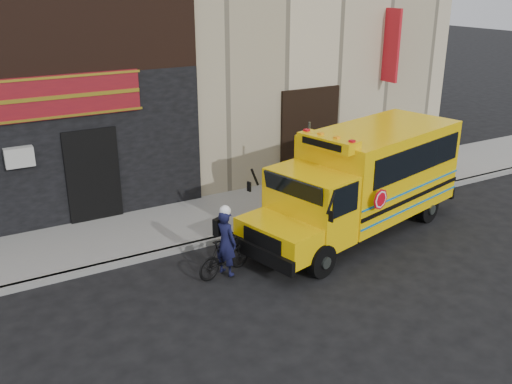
{
  "coord_description": "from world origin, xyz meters",
  "views": [
    {
      "loc": [
        -6.58,
        -9.61,
        6.49
      ],
      "look_at": [
        -0.08,
        1.85,
        1.52
      ],
      "focal_mm": 40.0,
      "sensor_mm": 36.0,
      "label": 1
    }
  ],
  "objects": [
    {
      "name": "bicycle",
      "position": [
        -1.39,
        1.0,
        0.46
      ],
      "size": [
        1.59,
        0.8,
        0.92
      ],
      "primitive_type": "imported",
      "rotation": [
        0.0,
        0.0,
        1.83
      ],
      "color": "black",
      "rests_on": "ground"
    },
    {
      "name": "sign_pole",
      "position": [
        2.0,
        2.61,
        1.59
      ],
      "size": [
        0.06,
        0.25,
        2.87
      ],
      "color": "#3D443F",
      "rests_on": "ground"
    },
    {
      "name": "school_bus",
      "position": [
        2.99,
        1.42,
        1.51
      ],
      "size": [
        7.21,
        3.74,
        2.92
      ],
      "color": "black",
      "rests_on": "ground"
    },
    {
      "name": "cyclist",
      "position": [
        -1.4,
        0.92,
        0.79
      ],
      "size": [
        0.57,
        0.68,
        1.59
      ],
      "primitive_type": "imported",
      "rotation": [
        0.0,
        0.0,
        1.95
      ],
      "color": "black",
      "rests_on": "ground"
    },
    {
      "name": "ground",
      "position": [
        0.0,
        0.0,
        0.0
      ],
      "size": [
        120.0,
        120.0,
        0.0
      ],
      "primitive_type": "plane",
      "color": "black",
      "rests_on": "ground"
    },
    {
      "name": "sidewalk",
      "position": [
        0.0,
        4.1,
        0.07
      ],
      "size": [
        40.0,
        3.0,
        0.15
      ],
      "primitive_type": "cube",
      "color": "gray",
      "rests_on": "ground"
    },
    {
      "name": "curb",
      "position": [
        0.0,
        2.6,
        0.07
      ],
      "size": [
        40.0,
        0.2,
        0.15
      ],
      "primitive_type": "cube",
      "color": "gray",
      "rests_on": "ground"
    }
  ]
}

